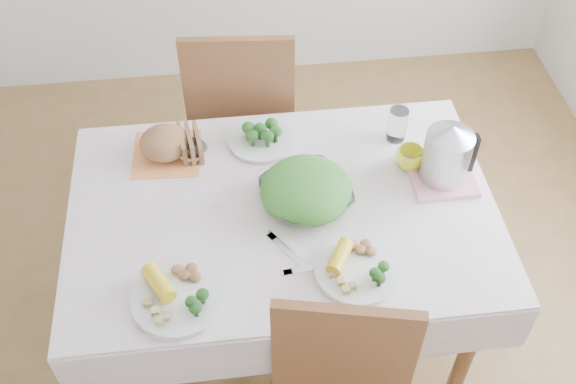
{
  "coord_description": "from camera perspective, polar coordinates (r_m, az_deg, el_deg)",
  "views": [
    {
      "loc": [
        -0.16,
        -1.54,
        2.55
      ],
      "look_at": [
        0.02,
        0.02,
        0.82
      ],
      "focal_mm": 42.0,
      "sensor_mm": 36.0,
      "label": 1
    }
  ],
  "objects": [
    {
      "name": "dining_table",
      "position": [
        2.67,
        -0.38,
        -6.79
      ],
      "size": [
        1.4,
        0.9,
        0.75
      ],
      "primitive_type": "cube",
      "color": "brown",
      "rests_on": "floor"
    },
    {
      "name": "yellow_mug",
      "position": [
        2.51,
        10.28,
        2.84
      ],
      "size": [
        0.12,
        0.12,
        0.08
      ],
      "primitive_type": "imported",
      "rotation": [
        0.0,
        0.0,
        0.21
      ],
      "color": "yellow",
      "rests_on": "tablecloth"
    },
    {
      "name": "napkin",
      "position": [
        2.59,
        -10.24,
        3.18
      ],
      "size": [
        0.27,
        0.27,
        0.0
      ],
      "primitive_type": "cube",
      "rotation": [
        0.0,
        0.0,
        -0.06
      ],
      "color": "#F78F48",
      "rests_on": "tablecloth"
    },
    {
      "name": "broccoli_plate",
      "position": [
        2.59,
        -2.33,
        4.37
      ],
      "size": [
        0.32,
        0.32,
        0.02
      ],
      "primitive_type": "cylinder",
      "rotation": [
        0.0,
        0.0,
        -0.32
      ],
      "color": "beige",
      "rests_on": "tablecloth"
    },
    {
      "name": "knife",
      "position": [
        2.2,
        1.98,
        -6.43
      ],
      "size": [
        0.19,
        0.04,
        0.0
      ],
      "primitive_type": "cube",
      "rotation": [
        0.0,
        0.0,
        1.67
      ],
      "color": "silver",
      "rests_on": "tablecloth"
    },
    {
      "name": "pink_tray",
      "position": [
        2.52,
        12.84,
        1.3
      ],
      "size": [
        0.23,
        0.23,
        0.02
      ],
      "primitive_type": "cube",
      "rotation": [
        0.0,
        0.0,
        0.02
      ],
      "color": "pink",
      "rests_on": "tablecloth"
    },
    {
      "name": "fruit_bowl",
      "position": [
        2.56,
        -8.11,
        3.41
      ],
      "size": [
        0.15,
        0.15,
        0.04
      ],
      "primitive_type": "imported",
      "rotation": [
        0.0,
        0.0,
        0.3
      ],
      "color": "white",
      "rests_on": "tablecloth"
    },
    {
      "name": "fork_left",
      "position": [
        2.24,
        0.01,
        -5.04
      ],
      "size": [
        0.13,
        0.18,
        0.0
      ],
      "primitive_type": "cube",
      "rotation": [
        0.0,
        0.0,
        0.6
      ],
      "color": "silver",
      "rests_on": "tablecloth"
    },
    {
      "name": "bread_loaf",
      "position": [
        2.55,
        -10.4,
        4.07
      ],
      "size": [
        0.24,
        0.24,
        0.11
      ],
      "primitive_type": "ellipsoid",
      "rotation": [
        0.0,
        0.0,
        0.39
      ],
      "color": "brown",
      "rests_on": "napkin"
    },
    {
      "name": "salad_bowl",
      "position": [
        2.35,
        1.53,
        -0.27
      ],
      "size": [
        0.39,
        0.39,
        0.07
      ],
      "primitive_type": "imported",
      "rotation": [
        0.0,
        0.0,
        0.34
      ],
      "color": "white",
      "rests_on": "tablecloth"
    },
    {
      "name": "floor",
      "position": [
        2.98,
        -0.34,
        -10.96
      ],
      "size": [
        3.6,
        3.6,
        0.0
      ],
      "primitive_type": "plane",
      "color": "olive",
      "rests_on": "ground"
    },
    {
      "name": "electric_kettle",
      "position": [
        2.44,
        13.28,
        3.12
      ],
      "size": [
        0.19,
        0.19,
        0.24
      ],
      "primitive_type": "cylinder",
      "rotation": [
        0.0,
        0.0,
        -0.1
      ],
      "color": "#B2B5BA",
      "rests_on": "pink_tray"
    },
    {
      "name": "dinner_plate_left",
      "position": [
        2.15,
        -9.25,
        -8.83
      ],
      "size": [
        0.33,
        0.33,
        0.02
      ],
      "primitive_type": "cylinder",
      "rotation": [
        0.0,
        0.0,
        0.14
      ],
      "color": "white",
      "rests_on": "tablecloth"
    },
    {
      "name": "dinner_plate_right",
      "position": [
        2.2,
        5.88,
        -6.58
      ],
      "size": [
        0.4,
        0.4,
        0.02
      ],
      "primitive_type": "cylinder",
      "rotation": [
        0.0,
        0.0,
        -0.87
      ],
      "color": "white",
      "rests_on": "tablecloth"
    },
    {
      "name": "chair_far",
      "position": [
        3.16,
        -3.76,
        6.35
      ],
      "size": [
        0.51,
        0.51,
        1.05
      ],
      "primitive_type": "cube",
      "rotation": [
        0.0,
        0.0,
        3.05
      ],
      "color": "brown",
      "rests_on": "floor"
    },
    {
      "name": "tablecloth",
      "position": [
        2.37,
        -0.42,
        -1.44
      ],
      "size": [
        1.5,
        1.0,
        0.01
      ],
      "primitive_type": "cube",
      "color": "white",
      "rests_on": "dining_table"
    },
    {
      "name": "glass_tumbler",
      "position": [
        2.6,
        9.23,
        5.59
      ],
      "size": [
        0.09,
        0.09,
        0.14
      ],
      "primitive_type": "cylinder",
      "rotation": [
        0.0,
        0.0,
        0.32
      ],
      "color": "white",
      "rests_on": "tablecloth"
    }
  ]
}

